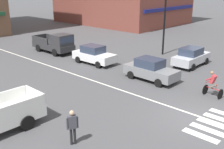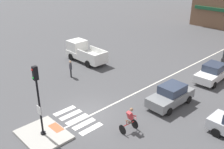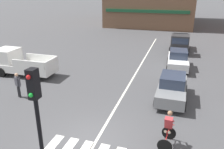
{
  "view_description": "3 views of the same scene",
  "coord_description": "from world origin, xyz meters",
  "px_view_note": "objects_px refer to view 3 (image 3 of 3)",
  "views": [
    {
      "loc": [
        -12.74,
        -5.62,
        6.89
      ],
      "look_at": [
        -1.48,
        4.91,
        1.73
      ],
      "focal_mm": 43.52,
      "sensor_mm": 36.0,
      "label": 1
    },
    {
      "loc": [
        12.72,
        -9.74,
        10.3
      ],
      "look_at": [
        -0.7,
        3.12,
        1.97
      ],
      "focal_mm": 41.34,
      "sensor_mm": 36.0,
      "label": 2
    },
    {
      "loc": [
        3.55,
        -8.29,
        6.72
      ],
      "look_at": [
        -0.4,
        4.8,
        1.53
      ],
      "focal_mm": 36.84,
      "sensor_mm": 36.0,
      "label": 3
    }
  ],
  "objects_px": {
    "car_white_eastbound_far": "(178,60)",
    "signal_pole": "(39,131)",
    "pickup_truck_charcoal_eastbound_distant": "(180,43)",
    "pedestrian_at_curb_left": "(18,83)",
    "car_grey_eastbound_mid": "(172,88)",
    "cyclist": "(168,128)",
    "pickup_truck_white_cross_left": "(20,63)"
  },
  "relations": [
    {
      "from": "cyclist",
      "to": "pedestrian_at_curb_left",
      "type": "relative_size",
      "value": 1.01
    },
    {
      "from": "pedestrian_at_curb_left",
      "to": "signal_pole",
      "type": "bearing_deg",
      "value": -46.83
    },
    {
      "from": "signal_pole",
      "to": "car_grey_eastbound_mid",
      "type": "distance_m",
      "value": 9.93
    },
    {
      "from": "pickup_truck_charcoal_eastbound_distant",
      "to": "pedestrian_at_curb_left",
      "type": "bearing_deg",
      "value": -123.36
    },
    {
      "from": "signal_pole",
      "to": "pedestrian_at_curb_left",
      "type": "distance_m",
      "value": 9.21
    },
    {
      "from": "car_grey_eastbound_mid",
      "to": "pickup_truck_charcoal_eastbound_distant",
      "type": "distance_m",
      "value": 12.18
    },
    {
      "from": "cyclist",
      "to": "pickup_truck_white_cross_left",
      "type": "bearing_deg",
      "value": 154.6
    },
    {
      "from": "cyclist",
      "to": "pedestrian_at_curb_left",
      "type": "xyz_separation_m",
      "value": [
        -9.59,
        2.21,
        0.11
      ]
    },
    {
      "from": "car_grey_eastbound_mid",
      "to": "pickup_truck_white_cross_left",
      "type": "xyz_separation_m",
      "value": [
        -12.13,
        1.06,
        0.17
      ]
    },
    {
      "from": "signal_pole",
      "to": "cyclist",
      "type": "relative_size",
      "value": 2.76
    },
    {
      "from": "pickup_truck_white_cross_left",
      "to": "cyclist",
      "type": "relative_size",
      "value": 3.04
    },
    {
      "from": "signal_pole",
      "to": "car_white_eastbound_far",
      "type": "distance_m",
      "value": 16.0
    },
    {
      "from": "pickup_truck_charcoal_eastbound_distant",
      "to": "cyclist",
      "type": "bearing_deg",
      "value": -90.32
    },
    {
      "from": "signal_pole",
      "to": "pickup_truck_charcoal_eastbound_distant",
      "type": "height_order",
      "value": "signal_pole"
    },
    {
      "from": "cyclist",
      "to": "car_grey_eastbound_mid",
      "type": "bearing_deg",
      "value": 90.87
    },
    {
      "from": "pickup_truck_charcoal_eastbound_distant",
      "to": "cyclist",
      "type": "xyz_separation_m",
      "value": [
        -0.1,
        -16.92,
        -0.11
      ]
    },
    {
      "from": "pickup_truck_charcoal_eastbound_distant",
      "to": "pedestrian_at_curb_left",
      "type": "height_order",
      "value": "pickup_truck_charcoal_eastbound_distant"
    },
    {
      "from": "pickup_truck_charcoal_eastbound_distant",
      "to": "cyclist",
      "type": "distance_m",
      "value": 16.92
    },
    {
      "from": "signal_pole",
      "to": "car_grey_eastbound_mid",
      "type": "relative_size",
      "value": 1.12
    },
    {
      "from": "pickup_truck_white_cross_left",
      "to": "cyclist",
      "type": "distance_m",
      "value": 13.51
    },
    {
      "from": "pedestrian_at_curb_left",
      "to": "pickup_truck_white_cross_left",
      "type": "bearing_deg",
      "value": 126.07
    },
    {
      "from": "cyclist",
      "to": "pedestrian_at_curb_left",
      "type": "distance_m",
      "value": 9.84
    },
    {
      "from": "pedestrian_at_curb_left",
      "to": "pickup_truck_charcoal_eastbound_distant",
      "type": "bearing_deg",
      "value": 56.64
    },
    {
      "from": "pickup_truck_white_cross_left",
      "to": "cyclist",
      "type": "height_order",
      "value": "pickup_truck_white_cross_left"
    },
    {
      "from": "signal_pole",
      "to": "car_grey_eastbound_mid",
      "type": "xyz_separation_m",
      "value": [
        3.36,
        9.09,
        -2.13
      ]
    },
    {
      "from": "car_white_eastbound_far",
      "to": "signal_pole",
      "type": "bearing_deg",
      "value": -102.84
    },
    {
      "from": "signal_pole",
      "to": "cyclist",
      "type": "distance_m",
      "value": 5.92
    },
    {
      "from": "car_white_eastbound_far",
      "to": "cyclist",
      "type": "height_order",
      "value": "cyclist"
    },
    {
      "from": "signal_pole",
      "to": "pickup_truck_white_cross_left",
      "type": "distance_m",
      "value": 13.56
    },
    {
      "from": "signal_pole",
      "to": "cyclist",
      "type": "bearing_deg",
      "value": 51.78
    },
    {
      "from": "car_white_eastbound_far",
      "to": "car_grey_eastbound_mid",
      "type": "bearing_deg",
      "value": -91.47
    },
    {
      "from": "car_white_eastbound_far",
      "to": "pickup_truck_charcoal_eastbound_distant",
      "type": "bearing_deg",
      "value": 89.96
    }
  ]
}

